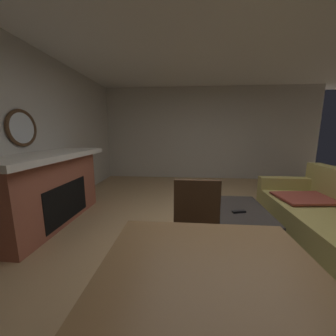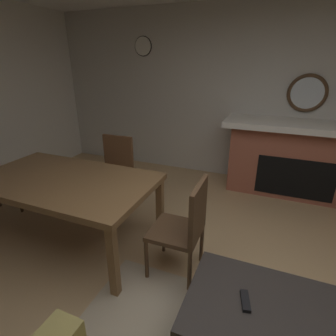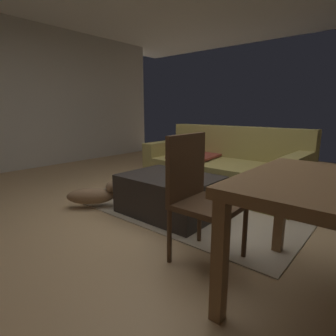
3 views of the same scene
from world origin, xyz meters
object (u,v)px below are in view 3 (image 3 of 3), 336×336
(ottoman_coffee_table, at_px, (170,195))
(dining_chair_west, at_px, (198,190))
(tv_remote, at_px, (180,176))
(couch, at_px, (224,169))
(small_dog, at_px, (94,195))

(ottoman_coffee_table, bearing_deg, dining_chair_west, -36.66)
(ottoman_coffee_table, relative_size, tv_remote, 6.19)
(couch, bearing_deg, small_dog, -115.66)
(tv_remote, height_order, small_dog, tv_remote)
(small_dog, bearing_deg, ottoman_coffee_table, 28.83)
(couch, height_order, ottoman_coffee_table, couch)
(ottoman_coffee_table, xyz_separation_m, small_dog, (-0.77, -0.43, -0.06))
(ottoman_coffee_table, bearing_deg, couch, 90.14)
(tv_remote, height_order, dining_chair_west, dining_chair_west)
(couch, relative_size, ottoman_coffee_table, 2.15)
(dining_chair_west, bearing_deg, ottoman_coffee_table, 143.34)
(couch, bearing_deg, tv_remote, -83.70)
(couch, height_order, tv_remote, couch)
(tv_remote, bearing_deg, ottoman_coffee_table, 168.30)
(couch, bearing_deg, ottoman_coffee_table, -89.86)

